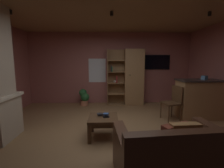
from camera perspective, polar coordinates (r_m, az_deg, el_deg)
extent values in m
cube|color=olive|center=(3.60, 0.21, -17.88)|extent=(6.03, 5.39, 0.02)
cube|color=#9E5B56|center=(5.97, -0.72, 5.71)|extent=(6.15, 0.06, 2.65)
cube|color=#8E6B47|center=(3.42, 0.24, 26.73)|extent=(6.03, 5.39, 0.02)
cube|color=white|center=(5.95, -5.42, 4.91)|extent=(0.64, 0.01, 0.89)
cube|color=#997047|center=(5.79, 7.96, 2.44)|extent=(0.69, 0.38, 2.02)
cube|color=#997047|center=(5.90, 1.32, 2.61)|extent=(0.63, 0.02, 2.02)
cube|color=#997047|center=(5.71, -1.67, 2.43)|extent=(0.02, 0.38, 2.02)
sphere|color=black|center=(5.56, 6.59, 3.28)|extent=(0.04, 0.04, 0.04)
cube|color=#997047|center=(5.90, 1.38, -7.27)|extent=(0.63, 0.38, 0.02)
cube|color=#997047|center=(5.81, 1.40, -3.52)|extent=(0.63, 0.38, 0.02)
cube|color=#997047|center=(5.74, 1.41, 0.44)|extent=(0.63, 0.38, 0.02)
cube|color=#997047|center=(5.70, 1.42, 4.46)|extent=(0.63, 0.38, 0.02)
cube|color=#997047|center=(5.69, 1.44, 8.53)|extent=(0.63, 0.38, 0.02)
cube|color=#B22D2D|center=(5.67, 1.72, 1.63)|extent=(0.04, 0.23, 0.23)
cube|color=black|center=(5.63, -0.25, 5.63)|extent=(0.03, 0.23, 0.22)
cube|color=#387247|center=(5.63, 0.00, 5.42)|extent=(0.04, 0.23, 0.18)
sphere|color=beige|center=(5.73, 1.09, 0.93)|extent=(0.10, 0.10, 0.10)
cube|color=#997047|center=(5.08, 30.14, -4.91)|extent=(1.35, 0.58, 1.04)
cube|color=#2D2826|center=(5.00, 30.58, 1.17)|extent=(1.41, 0.64, 0.04)
cube|color=#598CBF|center=(4.96, 30.62, 1.99)|extent=(0.15, 0.15, 0.11)
cube|color=#4C2D1E|center=(2.48, 20.52, -25.51)|extent=(1.52, 1.01, 0.42)
cube|color=#4C2D1E|center=(1.99, 26.41, -20.69)|extent=(1.46, 0.26, 0.42)
cube|color=#4C2D1E|center=(2.75, 33.57, -19.84)|extent=(0.23, 0.90, 0.67)
cube|color=#4C2D1E|center=(2.22, 3.98, -25.41)|extent=(0.23, 0.90, 0.67)
cube|color=brown|center=(2.35, 22.67, -17.60)|extent=(0.46, 0.28, 0.37)
cube|color=olive|center=(2.33, 25.10, -17.88)|extent=(0.39, 0.20, 0.43)
cube|color=brown|center=(2.12, 20.39, -22.02)|extent=(0.48, 0.23, 0.35)
cube|color=brown|center=(2.39, 23.73, -18.38)|extent=(0.49, 0.23, 0.36)
cube|color=#C67F33|center=(2.44, 25.30, -17.95)|extent=(0.41, 0.16, 0.38)
cube|color=#4C331E|center=(3.32, -3.22, -12.28)|extent=(0.60, 0.61, 0.05)
cube|color=#4C331E|center=(3.34, -3.21, -13.33)|extent=(0.54, 0.55, 0.08)
cube|color=#4C331E|center=(3.18, -8.22, -17.58)|extent=(0.07, 0.07, 0.39)
cube|color=#4C331E|center=(3.16, 1.63, -17.61)|extent=(0.07, 0.07, 0.39)
cube|color=#4C331E|center=(3.66, -7.28, -14.02)|extent=(0.07, 0.07, 0.39)
cube|color=#4C331E|center=(3.65, 1.11, -14.03)|extent=(0.07, 0.07, 0.39)
cube|color=black|center=(3.29, -2.19, -11.76)|extent=(0.14, 0.12, 0.02)
cube|color=black|center=(3.37, -4.38, -10.87)|extent=(0.14, 0.12, 0.02)
cube|color=#2D4C8C|center=(3.29, -2.22, -10.85)|extent=(0.12, 0.11, 0.03)
cube|color=#4C331E|center=(4.54, 20.64, -6.56)|extent=(0.51, 0.51, 0.04)
cube|color=#4C331E|center=(4.61, 22.67, -3.40)|extent=(0.14, 0.40, 0.44)
cylinder|color=#4C331E|center=(4.64, 17.35, -9.04)|extent=(0.04, 0.04, 0.46)
cylinder|color=#4C331E|center=(4.36, 20.01, -10.26)|extent=(0.04, 0.04, 0.46)
cylinder|color=#4C331E|center=(4.85, 20.93, -8.49)|extent=(0.04, 0.04, 0.46)
cylinder|color=#4C331E|center=(4.58, 23.69, -9.59)|extent=(0.04, 0.04, 0.46)
cylinder|color=#B77051|center=(5.81, -10.11, -6.79)|extent=(0.27, 0.27, 0.19)
sphere|color=#235B2D|center=(5.74, -9.80, -4.74)|extent=(0.31, 0.31, 0.31)
sphere|color=#235B2D|center=(5.74, -10.56, -3.16)|extent=(0.27, 0.27, 0.27)
cube|color=black|center=(6.20, 16.07, 7.63)|extent=(0.96, 0.05, 0.54)
cube|color=black|center=(6.17, 16.14, 7.62)|extent=(0.92, 0.01, 0.50)
cylinder|color=black|center=(4.11, -33.07, 21.11)|extent=(0.07, 0.07, 0.09)
cylinder|color=black|center=(3.63, -0.11, 24.27)|extent=(0.07, 0.07, 0.09)
cylinder|color=black|center=(4.20, 31.99, 20.87)|extent=(0.07, 0.07, 0.09)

